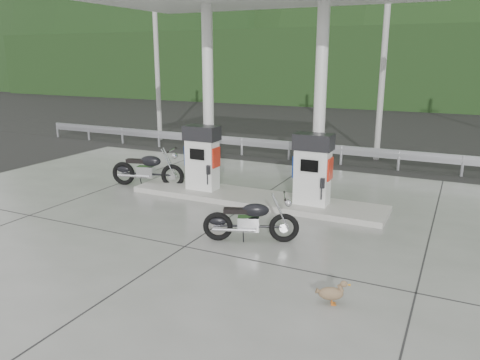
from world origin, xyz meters
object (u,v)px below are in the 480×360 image
at_px(gas_pump_right, 313,169).
at_px(motorcycle_left, 148,170).
at_px(gas_pump_left, 202,158).
at_px(duck, 331,294).
at_px(motorcycle_right, 251,221).

distance_m(gas_pump_right, motorcycle_left, 5.14).
bearing_deg(gas_pump_left, duck, -42.19).
distance_m(gas_pump_right, duck, 4.85).
bearing_deg(gas_pump_right, gas_pump_left, 180.00).
relative_size(gas_pump_right, motorcycle_left, 0.84).
relative_size(gas_pump_right, duck, 3.73).
height_order(gas_pump_left, gas_pump_right, same).
xyz_separation_m(gas_pump_right, motorcycle_left, (-5.11, 0.01, -0.54)).
bearing_deg(gas_pump_right, duck, -68.95).
bearing_deg(gas_pump_right, motorcycle_left, 179.91).
bearing_deg(gas_pump_left, motorcycle_right, -44.21).
relative_size(motorcycle_left, duck, 4.43).
height_order(gas_pump_left, motorcycle_right, gas_pump_left).
xyz_separation_m(motorcycle_left, duck, (6.83, -4.46, -0.33)).
height_order(gas_pump_right, motorcycle_right, gas_pump_right).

